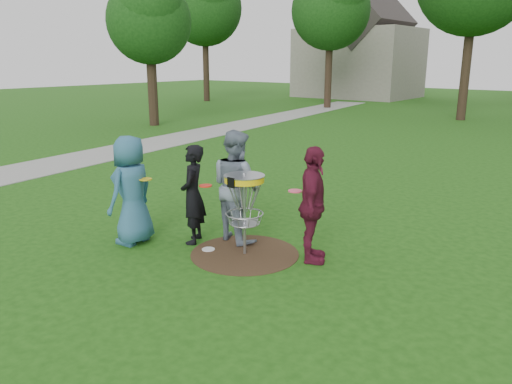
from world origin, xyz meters
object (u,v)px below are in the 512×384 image
Objects in this scene: player_black at (193,195)px; player_blue at (131,190)px; player_grey at (236,186)px; player_maroon at (313,205)px; disc_golf_basket at (244,195)px.

player_blue is at bearing -82.25° from player_black.
player_grey is (1.30, 1.24, 0.04)m from player_blue.
disc_golf_basket is at bearing 83.91° from player_maroon.
player_black is 2.15m from player_maroon.
player_maroon is at bearing 72.89° from player_black.
player_blue reaches higher than disc_golf_basket.
player_grey reaches higher than disc_golf_basket.
disc_golf_basket is at bearing 153.51° from player_grey.
player_blue is 1.09× the size of player_black.
disc_golf_basket is at bearing 64.25° from player_black.
player_blue is 2.03m from disc_golf_basket.
player_black is at bearing 61.55° from player_grey.
disc_golf_basket is (1.06, 0.12, 0.15)m from player_black.
player_maroon reaches higher than player_black.
player_blue is at bearing 83.66° from player_maroon.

